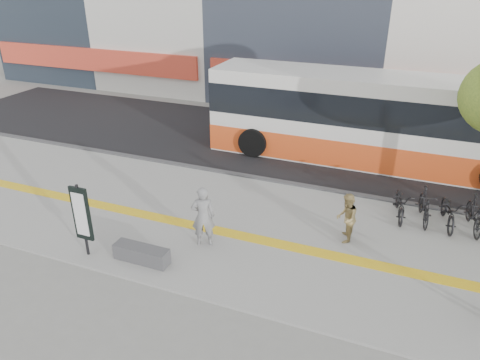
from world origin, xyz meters
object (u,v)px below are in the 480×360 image
at_px(bus, 373,122).
at_px(seated_woman, 203,216).
at_px(pedestrian_tan, 346,218).
at_px(signboard, 82,215).
at_px(bench, 142,254).

bearing_deg(bus, seated_woman, -113.68).
bearing_deg(pedestrian_tan, signboard, -68.94).
relative_size(bench, seated_woman, 0.86).
distance_m(bench, pedestrian_tan, 5.95).
bearing_deg(pedestrian_tan, bench, -64.45).
bearing_deg(bench, seated_woman, 48.67).
xyz_separation_m(signboard, bus, (6.47, 10.01, 0.37)).
relative_size(bench, signboard, 0.73).
xyz_separation_m(seated_woman, pedestrian_tan, (3.80, 1.73, -0.17)).
bearing_deg(bus, pedestrian_tan, -88.63).
bearing_deg(bench, signboard, -169.19).
bearing_deg(signboard, seated_woman, 31.06).
xyz_separation_m(bus, pedestrian_tan, (0.16, -6.57, -0.89)).
xyz_separation_m(bench, bus, (4.87, 9.70, 1.43)).
xyz_separation_m(signboard, pedestrian_tan, (6.63, 3.43, -0.53)).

